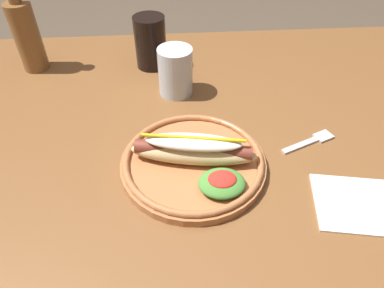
{
  "coord_description": "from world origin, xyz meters",
  "views": [
    {
      "loc": [
        0.02,
        -0.52,
        1.21
      ],
      "look_at": [
        0.06,
        -0.05,
        0.77
      ],
      "focal_mm": 32.38,
      "sensor_mm": 36.0,
      "label": 1
    }
  ],
  "objects_px": {
    "fork": "(311,141)",
    "hot_dog_plate": "(195,160)",
    "napkin": "(354,204)",
    "soda_cup": "(150,42)",
    "water_cup": "(175,72)",
    "glass_bottle": "(26,33)"
  },
  "relations": [
    {
      "from": "soda_cup",
      "to": "water_cup",
      "type": "xyz_separation_m",
      "value": [
        0.06,
        -0.13,
        -0.01
      ]
    },
    {
      "from": "soda_cup",
      "to": "napkin",
      "type": "xyz_separation_m",
      "value": [
        0.34,
        -0.49,
        -0.06
      ]
    },
    {
      "from": "hot_dog_plate",
      "to": "napkin",
      "type": "xyz_separation_m",
      "value": [
        0.26,
        -0.1,
        -0.02
      ]
    },
    {
      "from": "hot_dog_plate",
      "to": "glass_bottle",
      "type": "xyz_separation_m",
      "value": [
        -0.38,
        0.39,
        0.07
      ]
    },
    {
      "from": "fork",
      "to": "glass_bottle",
      "type": "height_order",
      "value": "glass_bottle"
    },
    {
      "from": "hot_dog_plate",
      "to": "water_cup",
      "type": "relative_size",
      "value": 2.41
    },
    {
      "from": "water_cup",
      "to": "napkin",
      "type": "relative_size",
      "value": 0.85
    },
    {
      "from": "water_cup",
      "to": "napkin",
      "type": "bearing_deg",
      "value": -51.73
    },
    {
      "from": "fork",
      "to": "glass_bottle",
      "type": "xyz_separation_m",
      "value": [
        -0.62,
        0.34,
        0.09
      ]
    },
    {
      "from": "fork",
      "to": "napkin",
      "type": "relative_size",
      "value": 0.91
    },
    {
      "from": "soda_cup",
      "to": "water_cup",
      "type": "relative_size",
      "value": 1.18
    },
    {
      "from": "fork",
      "to": "soda_cup",
      "type": "bearing_deg",
      "value": 111.4
    },
    {
      "from": "fork",
      "to": "water_cup",
      "type": "bearing_deg",
      "value": 120.08
    },
    {
      "from": "napkin",
      "to": "hot_dog_plate",
      "type": "bearing_deg",
      "value": 157.98
    },
    {
      "from": "soda_cup",
      "to": "glass_bottle",
      "type": "xyz_separation_m",
      "value": [
        -0.3,
        0.01,
        0.03
      ]
    },
    {
      "from": "fork",
      "to": "hot_dog_plate",
      "type": "bearing_deg",
      "value": 169.94
    },
    {
      "from": "hot_dog_plate",
      "to": "napkin",
      "type": "relative_size",
      "value": 2.06
    },
    {
      "from": "hot_dog_plate",
      "to": "water_cup",
      "type": "distance_m",
      "value": 0.26
    },
    {
      "from": "hot_dog_plate",
      "to": "soda_cup",
      "type": "relative_size",
      "value": 2.04
    },
    {
      "from": "hot_dog_plate",
      "to": "fork",
      "type": "height_order",
      "value": "hot_dog_plate"
    },
    {
      "from": "fork",
      "to": "soda_cup",
      "type": "xyz_separation_m",
      "value": [
        -0.32,
        0.33,
        0.06
      ]
    },
    {
      "from": "fork",
      "to": "soda_cup",
      "type": "distance_m",
      "value": 0.46
    }
  ]
}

